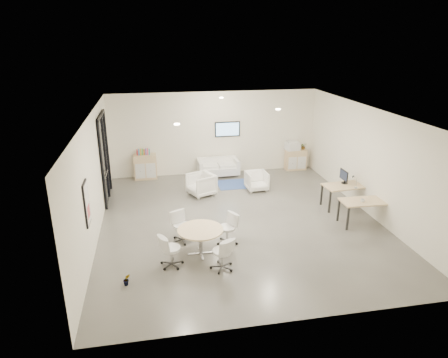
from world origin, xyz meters
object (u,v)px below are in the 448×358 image
sideboard_left (145,167)px  sideboard_right (296,160)px  loveseat (218,168)px  round_table (200,232)px  desk_rear (346,187)px  desk_front (365,203)px  armchair_right (257,180)px  armchair_left (201,183)px

sideboard_left → sideboard_right: sideboard_left is taller
loveseat → round_table: bearing=-105.8°
sideboard_right → loveseat: 3.24m
desk_rear → loveseat: bearing=127.7°
loveseat → desk_front: 6.02m
armchair_right → desk_rear: bearing=-42.7°
loveseat → desk_front: (3.43, -4.94, 0.32)m
sideboard_left → desk_rear: size_ratio=0.63×
sideboard_left → desk_front: 8.02m
armchair_left → round_table: bearing=-30.8°
armchair_right → desk_front: armchair_right is taller
desk_rear → desk_front: desk_rear is taller
loveseat → round_table: size_ratio=1.40×
armchair_left → desk_rear: armchair_left is taller
sideboard_right → loveseat: (-3.23, -0.17, -0.10)m
sideboard_right → armchair_right: 2.89m
sideboard_right → desk_rear: sideboard_right is taller
desk_rear → desk_front: bearing=-96.6°
sideboard_right → armchair_left: size_ratio=1.01×
armchair_right → round_table: 4.75m
sideboard_left → desk_rear: sideboard_left is taller
round_table → sideboard_left: bearing=102.7°
loveseat → sideboard_right: bearing=1.1°
armchair_right → round_table: bearing=-125.1°
desk_rear → round_table: size_ratio=1.32×
loveseat → armchair_right: bearing=-60.3°
sideboard_left → round_table: sideboard_left is taller
armchair_left → desk_front: armchair_left is taller
armchair_right → desk_rear: size_ratio=0.49×
sideboard_right → round_table: bearing=-128.1°
armchair_left → round_table: size_ratio=0.73×
round_table → armchair_left: bearing=82.3°
armchair_right → desk_rear: 3.10m
armchair_left → armchair_right: 1.99m
sideboard_left → armchair_left: size_ratio=1.15×
armchair_left → round_table: (-0.53, -3.93, 0.19)m
sideboard_right → armchair_left: sideboard_right is taller
desk_front → loveseat: bearing=126.6°
armchair_left → loveseat: bearing=130.9°
armchair_left → armchair_right: size_ratio=1.12×
desk_front → round_table: desk_front is taller
armchair_right → round_table: armchair_right is taller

